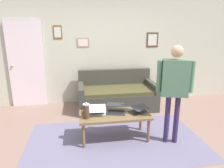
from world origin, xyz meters
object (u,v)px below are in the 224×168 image
(laptop_left, at_px, (116,110))
(laptop_center, at_px, (96,111))
(laptop_right, at_px, (138,110))
(french_press, at_px, (86,111))
(couch, at_px, (117,95))
(interior_door, at_px, (27,65))
(coffee_table, at_px, (115,117))
(person_standing, at_px, (175,83))

(laptop_left, bearing_deg, laptop_center, 2.43)
(laptop_right, distance_m, french_press, 0.91)
(laptop_left, bearing_deg, couch, -101.26)
(interior_door, xyz_separation_m, laptop_right, (-2.24, 1.91, -0.52))
(french_press, bearing_deg, coffee_table, -169.63)
(interior_door, distance_m, laptop_center, 2.45)
(french_press, bearing_deg, laptop_right, -173.83)
(interior_door, relative_size, laptop_center, 5.82)
(interior_door, distance_m, couch, 2.29)
(laptop_center, bearing_deg, couch, -114.33)
(laptop_right, height_order, person_standing, person_standing)
(couch, bearing_deg, person_standing, 109.70)
(laptop_center, distance_m, laptop_right, 0.74)
(french_press, relative_size, person_standing, 0.17)
(laptop_left, bearing_deg, interior_door, -44.95)
(couch, height_order, person_standing, person_standing)
(person_standing, bearing_deg, french_press, -7.35)
(couch, xyz_separation_m, laptop_left, (0.27, 1.36, 0.20))
(couch, bearing_deg, french_press, 62.63)
(french_press, bearing_deg, couch, -117.37)
(couch, bearing_deg, laptop_right, 94.66)
(interior_door, distance_m, laptop_right, 2.99)
(person_standing, bearing_deg, interior_door, -38.75)
(coffee_table, relative_size, laptop_right, 3.16)
(laptop_right, xyz_separation_m, french_press, (0.90, 0.10, 0.08))
(interior_door, height_order, person_standing, interior_door)
(laptop_center, bearing_deg, laptop_right, 176.04)
(couch, height_order, coffee_table, couch)
(interior_door, distance_m, french_press, 2.46)
(laptop_right, relative_size, french_press, 1.39)
(coffee_table, height_order, person_standing, person_standing)
(laptop_left, relative_size, person_standing, 0.25)
(coffee_table, bearing_deg, interior_door, -46.67)
(coffee_table, xyz_separation_m, laptop_center, (0.31, -0.06, 0.10))
(laptop_center, distance_m, french_press, 0.24)
(laptop_center, relative_size, laptop_right, 0.93)
(laptop_center, bearing_deg, interior_door, -51.14)
(laptop_left, bearing_deg, coffee_table, 64.12)
(couch, relative_size, person_standing, 1.11)
(coffee_table, bearing_deg, laptop_center, -10.95)
(laptop_left, xyz_separation_m, french_press, (0.52, 0.16, 0.08))
(coffee_table, xyz_separation_m, french_press, (0.48, 0.09, 0.18))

